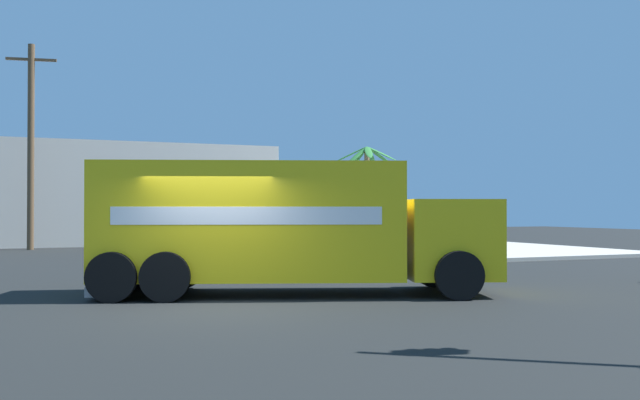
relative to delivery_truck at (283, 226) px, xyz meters
The scene contains 6 objects.
ground_plane 2.79m from the delivery_truck, 141.83° to the right, with size 100.00×100.00×0.00m, color black.
sidewalk_corner_far 17.28m from the delivery_truck, 45.94° to the left, with size 12.94×12.94×0.14m, color #B2ADA0.
delivery_truck is the anchor object (origin of this frame).
palm_tree_far 20.53m from the delivery_truck, 58.42° to the left, with size 3.17×2.97×4.89m.
utility_pole 21.40m from the delivery_truck, 103.28° to the left, with size 2.19×0.50×9.42m.
building_backdrop 25.38m from the delivery_truck, 98.38° to the left, with size 22.76×6.00×5.29m, color beige.
Camera 1 is at (-3.39, -13.17, 1.83)m, focal length 40.14 mm.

